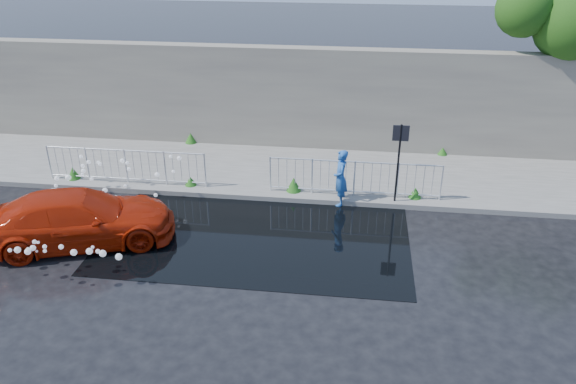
% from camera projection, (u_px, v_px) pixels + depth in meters
% --- Properties ---
extents(ground, '(90.00, 90.00, 0.00)m').
position_uv_depth(ground, '(231.00, 252.00, 14.14)').
color(ground, black).
rests_on(ground, ground).
extents(pavement, '(30.00, 4.00, 0.15)m').
position_uv_depth(pavement, '(263.00, 170.00, 18.55)').
color(pavement, '#5F5E5A').
rests_on(pavement, ground).
extents(curb, '(30.00, 0.25, 0.16)m').
position_uv_depth(curb, '(252.00, 196.00, 16.77)').
color(curb, '#5F5E5A').
rests_on(curb, ground).
extents(retaining_wall, '(30.00, 0.60, 3.50)m').
position_uv_depth(retaining_wall, '(273.00, 97.00, 19.70)').
color(retaining_wall, '#686058').
rests_on(retaining_wall, pavement).
extents(puddle, '(8.00, 5.00, 0.01)m').
position_uv_depth(puddle, '(257.00, 233.00, 14.97)').
color(puddle, black).
rests_on(puddle, ground).
extents(sign_post, '(0.45, 0.06, 2.50)m').
position_uv_depth(sign_post, '(399.00, 151.00, 15.65)').
color(sign_post, black).
rests_on(sign_post, ground).
extents(railing_left, '(5.05, 0.05, 1.10)m').
position_uv_depth(railing_left, '(126.00, 165.00, 17.24)').
color(railing_left, silver).
rests_on(railing_left, pavement).
extents(railing_right, '(5.05, 0.05, 1.10)m').
position_uv_depth(railing_right, '(354.00, 177.00, 16.45)').
color(railing_right, silver).
rests_on(railing_right, pavement).
extents(weeds, '(12.17, 3.93, 0.44)m').
position_uv_depth(weeds, '(249.00, 169.00, 17.97)').
color(weeds, '#165316').
rests_on(weeds, pavement).
extents(water_spray, '(3.62, 5.41, 1.03)m').
position_uv_depth(water_spray, '(90.00, 203.00, 15.12)').
color(water_spray, white).
rests_on(water_spray, ground).
extents(red_car, '(5.11, 3.39, 1.38)m').
position_uv_depth(red_car, '(79.00, 218.00, 14.30)').
color(red_car, '#A61D06').
rests_on(red_car, ground).
extents(person, '(0.48, 0.66, 1.69)m').
position_uv_depth(person, '(341.00, 178.00, 16.13)').
color(person, '#2257AA').
rests_on(person, ground).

